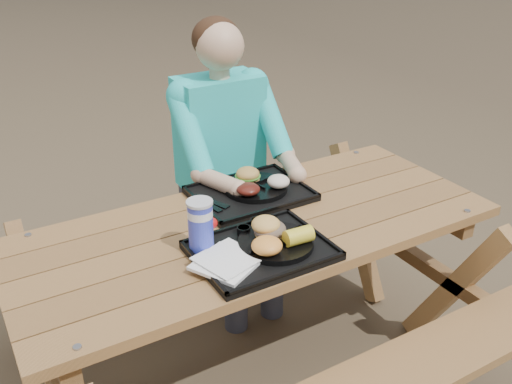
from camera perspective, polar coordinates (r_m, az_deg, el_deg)
ground at (r=2.58m, az=0.00°, el=-17.72°), size 60.00×60.00×0.00m
picnic_table at (r=2.33m, az=0.00°, el=-11.14°), size 1.80×1.49×0.75m
tray_near at (r=1.94m, az=0.53°, el=-5.95°), size 0.45×0.35×0.02m
tray_far at (r=2.31m, az=-0.55°, el=-0.24°), size 0.45×0.35×0.02m
plate_near at (r=1.95m, az=2.00°, el=-5.08°), size 0.26×0.26×0.02m
plate_far at (r=2.32m, az=-0.03°, el=0.47°), size 0.26×0.26×0.02m
napkin_stack at (r=1.85m, az=-2.98°, el=-7.02°), size 0.25×0.25×0.02m
soda_cup at (r=1.90m, az=-5.56°, el=-3.44°), size 0.08×0.08×0.17m
condiment_bbq at (r=2.01m, az=-1.24°, el=-3.88°), size 0.05×0.05×0.03m
condiment_mustard at (r=2.05m, az=0.13°, el=-3.12°), size 0.05×0.05×0.03m
sandwich at (r=1.94m, az=1.42°, el=-2.97°), size 0.11×0.11×0.11m
mac_cheese at (r=1.87m, az=1.10°, el=-5.38°), size 0.10×0.10×0.05m
corn_cob at (r=1.92m, az=4.28°, el=-4.40°), size 0.10×0.10×0.06m
cutlery_far at (r=2.23m, az=-4.52°, el=-0.92°), size 0.09×0.17×0.01m
burger at (r=2.33m, az=-0.84°, el=2.12°), size 0.10×0.10×0.09m
baked_beans at (r=2.23m, az=-0.79°, el=0.28°), size 0.09×0.09×0.04m
potato_salad at (r=2.29m, az=2.26°, el=1.07°), size 0.09×0.09×0.05m
diner at (r=2.73m, az=-3.36°, el=1.38°), size 0.48×0.84×1.28m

